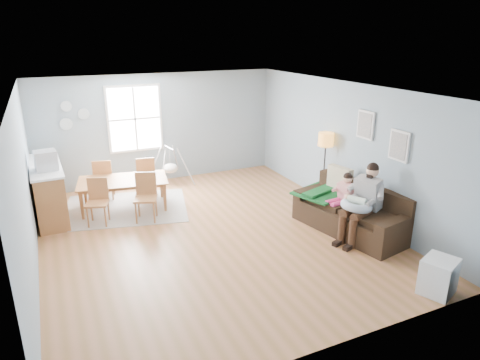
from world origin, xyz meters
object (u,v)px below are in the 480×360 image
father (363,200)px  sofa (352,215)px  baby_swing (170,168)px  floor_lamp (326,146)px  chair_sw (98,198)px  toddler (343,191)px  chair_nw (103,177)px  chair_se (146,193)px  monitor (45,160)px  dining_table (124,194)px  counter (49,190)px  storage_cube (438,276)px  chair_ne (146,174)px

father → sofa: bearing=76.9°
sofa → baby_swing: size_ratio=2.25×
floor_lamp → chair_sw: size_ratio=1.76×
toddler → chair_nw: (-3.95, 3.46, -0.21)m
father → chair_se: 4.22m
father → floor_lamp: (0.37, 1.72, 0.57)m
toddler → monitor: 5.72m
dining_table → counter: 1.49m
father → dining_table: (-3.68, 3.26, -0.43)m
father → storage_cube: father is taller
chair_nw → monitor: 1.60m
sofa → baby_swing: (-2.40, 4.09, 0.11)m
storage_cube → chair_se: bearing=126.2°
sofa → chair_ne: chair_ne is taller
chair_ne → monitor: bearing=-162.4°
chair_se → dining_table: bearing=113.6°
chair_sw → baby_swing: size_ratio=0.88×
chair_se → floor_lamp: bearing=-12.3°
chair_ne → dining_table: bearing=-139.7°
chair_sw → counter: size_ratio=0.46×
storage_cube → counter: (-4.99, 5.38, 0.29)m
counter → chair_ne: bearing=7.3°
dining_table → monitor: (-1.42, -0.13, 0.97)m
sofa → baby_swing: baby_swing is taller
sofa → chair_sw: bearing=151.1°
father → floor_lamp: floor_lamp is taller
dining_table → counter: counter is taller
father → chair_ne: size_ratio=1.48×
toddler → floor_lamp: size_ratio=0.55×
chair_ne → counter: counter is taller
dining_table → chair_sw: bearing=-129.1°
chair_se → chair_sw: bearing=167.1°
chair_sw → monitor: size_ratio=2.12×
sofa → dining_table: (-3.76, 2.92, 0.01)m
monitor → chair_sw: bearing=-25.1°
father → floor_lamp: bearing=78.0°
storage_cube → counter: bearing=132.9°
baby_swing → chair_ne: bearing=-139.0°
chair_nw → baby_swing: 1.73m
chair_nw → chair_ne: size_ratio=0.99×
father → storage_cube: size_ratio=2.32×
storage_cube → dining_table: (-3.54, 5.14, 0.06)m
father → counter: (-5.13, 3.51, -0.20)m
monitor → storage_cube: bearing=-45.2°
father → monitor: 6.02m
chair_nw → sofa: bearing=-41.9°
sofa → counter: 6.11m
chair_nw → chair_se: bearing=-66.8°
toddler → counter: size_ratio=0.44×
father → toddler: (-0.04, 0.53, -0.01)m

